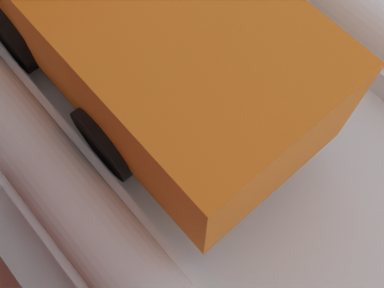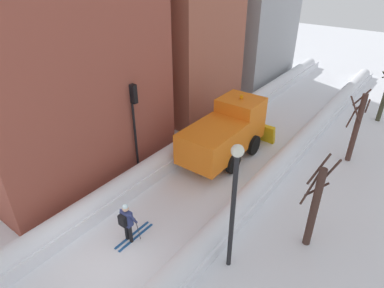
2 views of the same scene
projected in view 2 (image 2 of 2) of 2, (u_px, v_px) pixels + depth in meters
name	position (u px, v px, depth m)	size (l,w,h in m)	color
ground_plane	(245.00, 149.00, 18.81)	(80.00, 80.00, 0.00)	white
snowbank_left	(210.00, 130.00, 19.85)	(1.10, 36.00, 1.03)	white
snowbank_right	(286.00, 157.00, 17.36)	(1.10, 36.00, 0.90)	white
building_brick_near	(43.00, 43.00, 14.94)	(7.54, 9.40, 12.29)	brown
plow_truck	(226.00, 132.00, 17.47)	(3.20, 5.98, 3.12)	orange
skier	(127.00, 221.00, 12.32)	(0.62, 1.80, 1.81)	black
traffic_light_pole	(135.00, 112.00, 15.56)	(0.28, 0.42, 4.53)	black
street_lamp	(234.00, 194.00, 10.28)	(0.40, 0.40, 4.95)	black
bare_tree_near	(315.00, 205.00, 11.80)	(0.98, 0.89, 4.07)	#402B24
bare_tree_mid	(356.00, 126.00, 16.82)	(0.98, 1.25, 3.94)	#4A3028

